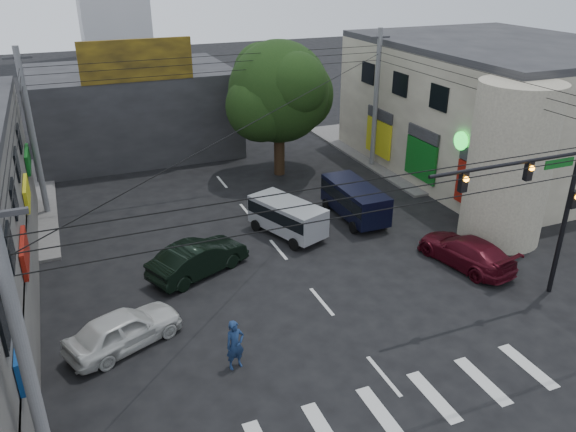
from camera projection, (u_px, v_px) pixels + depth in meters
ground at (344, 328)px, 21.94m from camera, size 160.00×160.00×0.00m
sidewalk_far_right at (443, 145)px, 43.24m from camera, size 16.00×16.00×0.15m
building_right at (496, 109)px, 37.39m from camera, size 14.00×18.00×8.00m
corner_column at (509, 164)px, 27.42m from camera, size 4.00×4.00×8.00m
building_far at (133, 110)px, 41.15m from camera, size 14.00×10.00×6.00m
billboard at (136, 61)px, 35.23m from camera, size 7.00×0.30×2.60m
street_tree at (279, 92)px, 35.31m from camera, size 6.40×6.40×8.70m
traffic_gantry at (540, 194)px, 21.77m from camera, size 7.10×0.35×7.20m
utility_pole_near_left at (29, 377)px, 12.62m from camera, size 0.32×0.32×9.20m
utility_pole_far_left at (33, 135)px, 29.84m from camera, size 0.32×0.32×9.20m
utility_pole_far_right at (376, 100)px, 37.08m from camera, size 0.32×0.32×9.20m
dark_sedan at (198, 258)px, 25.42m from camera, size 5.25×6.00×1.57m
white_compact at (124, 329)px, 20.65m from camera, size 4.85×5.60×1.48m
maroon_sedan at (466, 251)px, 26.20m from camera, size 3.81×5.65×1.42m
silver_minivan at (287, 219)px, 28.93m from camera, size 5.44×4.61×1.83m
navy_van at (355, 202)px, 30.80m from camera, size 4.82×1.84×1.93m
traffic_officer at (235, 345)px, 19.48m from camera, size 0.86×0.71×1.90m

